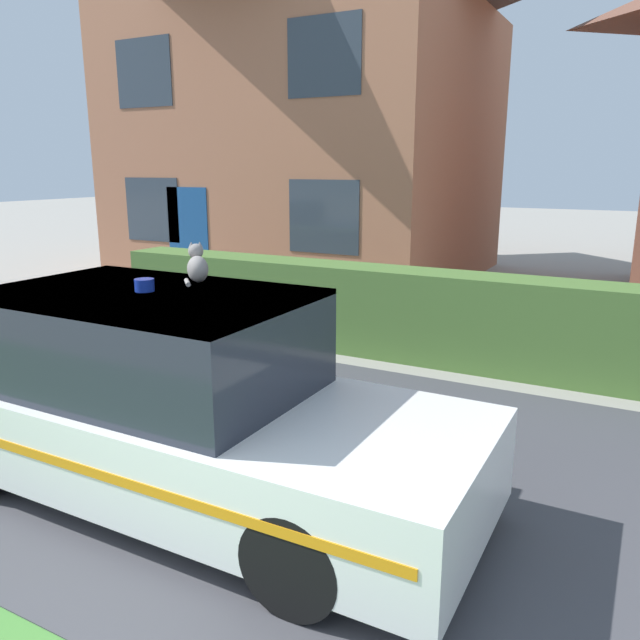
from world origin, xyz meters
name	(u,v)px	position (x,y,z in m)	size (l,w,h in m)	color
road_strip	(330,462)	(0.00, 3.82, 0.01)	(28.00, 5.06, 0.01)	#424247
garden_hedge	(393,312)	(-0.74, 7.07, 0.59)	(8.73, 0.70, 1.19)	#4C7233
police_car	(173,400)	(-0.85, 2.83, 0.76)	(4.58, 1.74, 1.67)	black
cat	(197,266)	(-0.63, 2.93, 1.80)	(0.26, 0.32, 0.28)	gray
house_left	(314,106)	(-5.00, 12.64, 3.86)	(7.69, 6.96, 7.59)	#A86B4C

